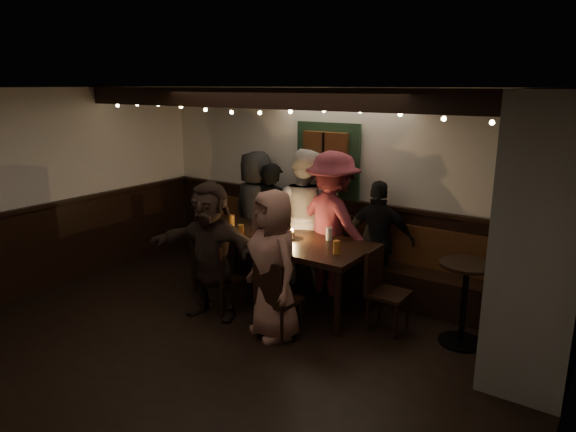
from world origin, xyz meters
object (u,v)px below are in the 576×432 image
Objects in this scene: chair_near_right at (274,295)px; person_g at (273,265)px; chair_near_left at (216,274)px; dining_table at (278,243)px; person_a at (256,211)px; person_c at (304,217)px; person_f at (211,250)px; person_b at (273,220)px; person_e at (378,241)px; high_top at (465,293)px; person_d at (332,224)px; chair_end at (382,284)px.

person_g is at bearing 133.66° from chair_near_right.
chair_near_left is 0.93m from person_g.
person_g reaches higher than dining_table.
person_c is (0.84, -0.04, 0.05)m from person_a.
person_a is 1.67m from person_f.
person_e is at bearing -167.06° from person_b.
chair_near_left is (-0.37, -0.72, -0.26)m from dining_table.
person_a is at bearing 157.73° from person_g.
high_top is 3.24m from person_a.
person_g reaches higher than chair_near_right.
person_c is 1.56m from person_f.
person_g is at bearing 104.87° from person_c.
person_g is at bearing -9.24° from person_f.
chair_near_left is 0.47× the size of person_d.
person_f is 0.88m from person_g.
person_c is 0.99× the size of person_d.
person_b is 1.00× the size of person_g.
dining_table is 2.54× the size of chair_end.
person_f is (-1.35, -1.55, 0.05)m from person_e.
person_a is (-2.32, 0.74, 0.35)m from chair_end.
chair_end is 2.09m from person_b.
chair_near_left is 1.55m from person_c.
dining_table is 0.77m from person_c.
person_b is at bearing 169.84° from high_top.
person_g reaches higher than person_f.
person_d reaches higher than person_c.
person_c is 1.64m from person_g.
chair_near_left is at bearing 173.52° from chair_near_right.
person_f is (-2.60, -0.98, 0.24)m from high_top.
person_f is (-0.78, -1.41, -0.12)m from person_d.
person_g reaches higher than chair_end.
person_e reaches higher than chair_near_right.
dining_table is 0.92m from person_g.
person_c is 1.10m from person_e.
chair_end is at bearing 172.02° from person_b.
person_d reaches higher than person_a.
person_b reaches higher than high_top.
chair_near_left is 2.02m from person_e.
person_f is at bearing 73.03° from person_c.
person_g is at bearing -3.42° from chair_near_left.
person_c reaches higher than chair_near_left.
person_b is 1.50m from person_f.
chair_near_right reaches higher than chair_near_left.
person_a is (-0.58, 1.50, 0.37)m from chair_near_left.
person_f is at bearing -97.83° from chair_near_left.
person_f is (0.57, -1.57, -0.06)m from person_a.
chair_near_right is 1.67m from person_e.
high_top is 2.79m from person_f.
person_b is at bearing 151.31° from person_g.
person_c reaches higher than chair_end.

